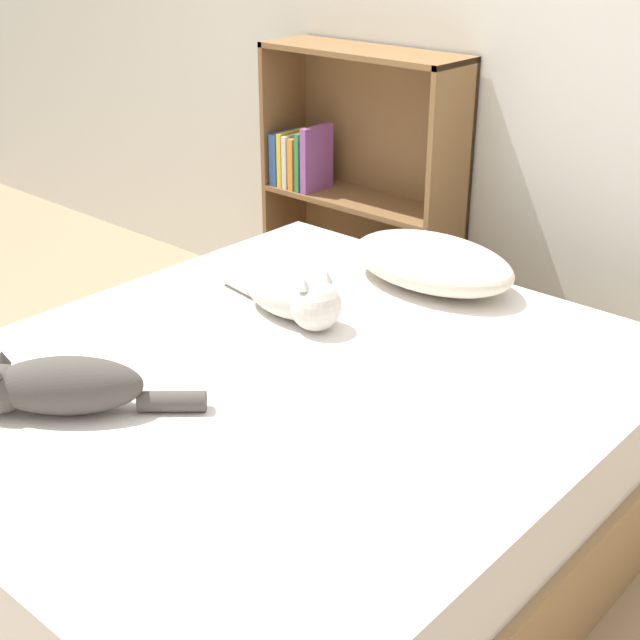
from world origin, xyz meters
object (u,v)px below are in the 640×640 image
object	(u,v)px
cat_light	(291,293)
pillow	(432,262)
cat_dark	(60,387)
bookshelf	(362,192)
bed	(286,458)

from	to	relation	value
cat_light	pillow	bearing A→B (deg)	78.59
cat_dark	bookshelf	bearing A→B (deg)	-117.63
bed	cat_dark	world-z (taller)	cat_dark
pillow	bookshelf	bearing A→B (deg)	145.34
cat_dark	bookshelf	distance (m)	1.69
bed	pillow	bearing A→B (deg)	94.41
pillow	cat_dark	world-z (taller)	pillow
pillow	cat_light	world-z (taller)	cat_light
pillow	bookshelf	distance (m)	0.77
bed	cat_light	xyz separation A→B (m)	(-0.22, 0.26, 0.33)
bed	cat_dark	distance (m)	0.63
cat_dark	cat_light	bearing A→B (deg)	-135.44
cat_light	bed	bearing A→B (deg)	-41.35
bed	bookshelf	xyz separation A→B (m)	(-0.69, 1.16, 0.32)
bookshelf	cat_dark	bearing A→B (deg)	-75.14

